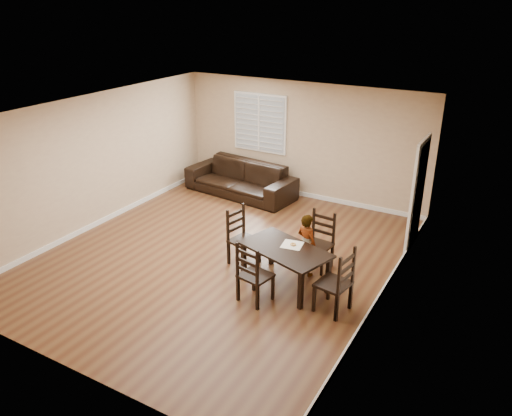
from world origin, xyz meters
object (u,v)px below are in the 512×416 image
(dining_table, at_px, (285,253))
(chair_far, at_px, (250,277))
(chair_left, at_px, (239,237))
(chair_right, at_px, (341,285))
(chair_near, at_px, (321,241))
(child, at_px, (307,245))
(donut, at_px, (293,244))
(sofa, at_px, (240,179))

(dining_table, distance_m, chair_far, 0.80)
(dining_table, height_order, chair_far, chair_far)
(chair_left, height_order, chair_right, chair_right)
(chair_right, bearing_deg, dining_table, -96.77)
(chair_left, distance_m, chair_right, 2.26)
(chair_near, xyz_separation_m, chair_left, (-1.33, -0.59, 0.01))
(chair_far, height_order, child, child)
(donut, relative_size, sofa, 0.04)
(chair_near, relative_size, child, 0.93)
(child, bearing_deg, chair_right, 158.60)
(dining_table, xyz_separation_m, chair_right, (1.08, -0.32, -0.10))
(child, distance_m, donut, 0.39)
(chair_far, bearing_deg, sofa, -45.88)
(chair_right, distance_m, child, 1.24)
(chair_near, bearing_deg, sofa, 148.94)
(chair_left, bearing_deg, chair_near, -54.43)
(chair_left, relative_size, child, 0.94)
(chair_near, relative_size, donut, 10.62)
(chair_far, bearing_deg, chair_right, -150.30)
(chair_near, height_order, child, child)
(chair_left, bearing_deg, chair_far, -129.53)
(chair_far, bearing_deg, chair_near, -94.83)
(chair_near, distance_m, sofa, 3.76)
(chair_far, distance_m, sofa, 4.66)
(chair_near, height_order, sofa, chair_near)
(dining_table, relative_size, chair_right, 1.52)
(child, height_order, sofa, child)
(child, bearing_deg, donut, 95.77)
(chair_right, bearing_deg, chair_near, -136.30)
(dining_table, distance_m, chair_left, 1.13)
(donut, bearing_deg, chair_right, -24.68)
(dining_table, height_order, chair_right, chair_right)
(chair_far, relative_size, sofa, 0.38)
(chair_right, xyz_separation_m, donut, (-1.02, 0.47, 0.22))
(chair_left, bearing_deg, dining_table, -94.68)
(dining_table, bearing_deg, chair_left, -179.41)
(chair_left, bearing_deg, child, -69.70)
(sofa, bearing_deg, child, -35.63)
(chair_near, bearing_deg, chair_left, -150.73)
(chair_far, bearing_deg, chair_left, -40.36)
(dining_table, relative_size, chair_left, 1.56)
(child, bearing_deg, chair_near, -83.62)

